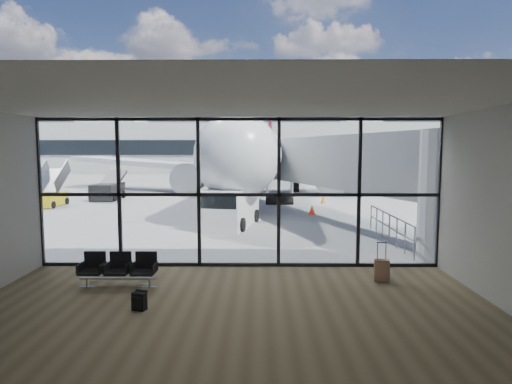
{
  "coord_description": "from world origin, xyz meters",
  "views": [
    {
      "loc": [
        0.65,
        -12.73,
        3.52
      ],
      "look_at": [
        0.49,
        3.0,
        1.99
      ],
      "focal_mm": 30.0,
      "sensor_mm": 36.0,
      "label": 1
    }
  ],
  "objects_px": {
    "seating_row": "(119,268)",
    "airliner": "(261,154)",
    "backpack": "(139,301)",
    "mobile_stairs": "(48,197)",
    "service_van": "(230,207)",
    "belt_loader": "(108,190)",
    "suitcase": "(382,270)"
  },
  "relations": [
    {
      "from": "airliner",
      "to": "mobile_stairs",
      "type": "relative_size",
      "value": 12.18
    },
    {
      "from": "airliner",
      "to": "mobile_stairs",
      "type": "bearing_deg",
      "value": -137.54
    },
    {
      "from": "belt_loader",
      "to": "mobile_stairs",
      "type": "relative_size",
      "value": 1.32
    },
    {
      "from": "seating_row",
      "to": "service_van",
      "type": "relative_size",
      "value": 0.45
    },
    {
      "from": "airliner",
      "to": "service_van",
      "type": "xyz_separation_m",
      "value": [
        -1.51,
        -17.97,
        -2.28
      ]
    },
    {
      "from": "airliner",
      "to": "belt_loader",
      "type": "distance_m",
      "value": 13.39
    },
    {
      "from": "seating_row",
      "to": "suitcase",
      "type": "height_order",
      "value": "suitcase"
    },
    {
      "from": "suitcase",
      "to": "belt_loader",
      "type": "height_order",
      "value": "belt_loader"
    },
    {
      "from": "backpack",
      "to": "service_van",
      "type": "xyz_separation_m",
      "value": [
        1.25,
        10.58,
        0.7
      ]
    },
    {
      "from": "airliner",
      "to": "service_van",
      "type": "height_order",
      "value": "airliner"
    },
    {
      "from": "seating_row",
      "to": "service_van",
      "type": "distance_m",
      "value": 9.15
    },
    {
      "from": "backpack",
      "to": "belt_loader",
      "type": "bearing_deg",
      "value": 128.97
    },
    {
      "from": "seating_row",
      "to": "backpack",
      "type": "distance_m",
      "value": 2.01
    },
    {
      "from": "seating_row",
      "to": "airliner",
      "type": "xyz_separation_m",
      "value": [
        3.77,
        26.82,
        2.71
      ]
    },
    {
      "from": "backpack",
      "to": "service_van",
      "type": "relative_size",
      "value": 0.1
    },
    {
      "from": "service_van",
      "to": "mobile_stairs",
      "type": "distance_m",
      "value": 14.02
    },
    {
      "from": "airliner",
      "to": "belt_loader",
      "type": "xyz_separation_m",
      "value": [
        -11.04,
        -7.14,
        -2.52
      ]
    },
    {
      "from": "mobile_stairs",
      "to": "suitcase",
      "type": "bearing_deg",
      "value": -44.83
    },
    {
      "from": "mobile_stairs",
      "to": "backpack",
      "type": "bearing_deg",
      "value": -60.46
    },
    {
      "from": "suitcase",
      "to": "mobile_stairs",
      "type": "height_order",
      "value": "mobile_stairs"
    },
    {
      "from": "backpack",
      "to": "suitcase",
      "type": "distance_m",
      "value": 6.29
    },
    {
      "from": "backpack",
      "to": "mobile_stairs",
      "type": "relative_size",
      "value": 0.13
    },
    {
      "from": "backpack",
      "to": "mobile_stairs",
      "type": "xyz_separation_m",
      "value": [
        -10.83,
        17.68,
        0.34
      ]
    },
    {
      "from": "airliner",
      "to": "service_van",
      "type": "distance_m",
      "value": 18.18
    },
    {
      "from": "seating_row",
      "to": "service_van",
      "type": "xyz_separation_m",
      "value": [
        2.26,
        8.85,
        0.43
      ]
    },
    {
      "from": "seating_row",
      "to": "suitcase",
      "type": "relative_size",
      "value": 1.87
    },
    {
      "from": "backpack",
      "to": "service_van",
      "type": "bearing_deg",
      "value": 101.06
    },
    {
      "from": "seating_row",
      "to": "mobile_stairs",
      "type": "relative_size",
      "value": 0.59
    },
    {
      "from": "seating_row",
      "to": "service_van",
      "type": "height_order",
      "value": "service_van"
    },
    {
      "from": "suitcase",
      "to": "belt_loader",
      "type": "distance_m",
      "value": 23.96
    },
    {
      "from": "backpack",
      "to": "mobile_stairs",
      "type": "bearing_deg",
      "value": 139.31
    },
    {
      "from": "belt_loader",
      "to": "mobile_stairs",
      "type": "distance_m",
      "value": 4.52
    }
  ]
}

